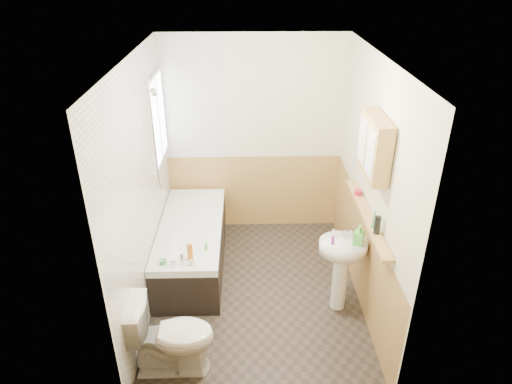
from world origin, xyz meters
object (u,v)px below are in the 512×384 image
medicine_cabinet (374,146)px  bathtub (192,244)px  pine_shelf (367,216)px  toilet (171,336)px  sink (342,261)px

medicine_cabinet → bathtub: bearing=156.8°
bathtub → pine_shelf: 2.06m
medicine_cabinet → pine_shelf: bearing=55.3°
toilet → sink: size_ratio=0.82×
toilet → bathtub: bearing=-1.7°
bathtub → sink: 1.75m
toilet → medicine_cabinet: size_ratio=1.28×
sink → medicine_cabinet: size_ratio=1.55×
bathtub → toilet: bearing=-91.2°
sink → pine_shelf: bearing=20.4°
toilet → sink: 1.78m
bathtub → medicine_cabinet: bearing=-23.2°
medicine_cabinet → toilet: bearing=-157.3°
toilet → medicine_cabinet: 2.39m
pine_shelf → toilet: bearing=-156.5°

